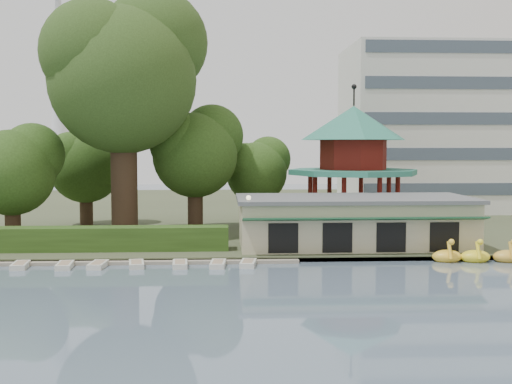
{
  "coord_description": "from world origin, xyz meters",
  "views": [
    {
      "loc": [
        -0.44,
        -28.35,
        8.39
      ],
      "look_at": [
        2.0,
        18.0,
        5.0
      ],
      "focal_mm": 45.0,
      "sensor_mm": 36.0,
      "label": 1
    }
  ],
  "objects": [
    {
      "name": "ground_plane",
      "position": [
        0.0,
        0.0,
        0.0
      ],
      "size": [
        220.0,
        220.0,
        0.0
      ],
      "primitive_type": "plane",
      "color": "slate",
      "rests_on": "ground"
    },
    {
      "name": "shore",
      "position": [
        0.0,
        52.0,
        0.2
      ],
      "size": [
        220.0,
        70.0,
        0.4
      ],
      "primitive_type": "cube",
      "color": "#424930",
      "rests_on": "ground"
    },
    {
      "name": "embankment",
      "position": [
        0.0,
        17.3,
        0.15
      ],
      "size": [
        220.0,
        0.6,
        0.3
      ],
      "primitive_type": "cube",
      "color": "gray",
      "rests_on": "ground"
    },
    {
      "name": "dock",
      "position": [
        -12.0,
        17.2,
        0.12
      ],
      "size": [
        34.0,
        1.6,
        0.24
      ],
      "primitive_type": "cube",
      "color": "gray",
      "rests_on": "ground"
    },
    {
      "name": "boathouse",
      "position": [
        10.0,
        21.97,
        2.37
      ],
      "size": [
        18.6,
        9.39,
        3.9
      ],
      "color": "#BBB28F",
      "rests_on": "shore"
    },
    {
      "name": "pavilion",
      "position": [
        12.0,
        32.0,
        7.48
      ],
      "size": [
        12.4,
        12.4,
        13.5
      ],
      "color": "#BBB28F",
      "rests_on": "shore"
    },
    {
      "name": "office_building",
      "position": [
        32.67,
        49.0,
        9.73
      ],
      "size": [
        38.0,
        18.0,
        20.0
      ],
      "color": "silver",
      "rests_on": "shore"
    },
    {
      "name": "broadcast_tower",
      "position": [
        -42.0,
        140.0,
        33.98
      ],
      "size": [
        8.0,
        8.0,
        96.0
      ],
      "color": "silver",
      "rests_on": "ground"
    },
    {
      "name": "hedge",
      "position": [
        -15.0,
        20.5,
        1.3
      ],
      "size": [
        30.0,
        2.0,
        1.8
      ],
      "primitive_type": "cube",
      "color": "#2E4C19",
      "rests_on": "shore"
    },
    {
      "name": "lamp_post",
      "position": [
        1.5,
        19.0,
        3.34
      ],
      "size": [
        0.36,
        0.36,
        4.28
      ],
      "color": "black",
      "rests_on": "shore"
    },
    {
      "name": "big_tree",
      "position": [
        -8.83,
        28.21,
        15.12
      ],
      "size": [
        13.98,
        13.03,
        21.87
      ],
      "color": "#3A281C",
      "rests_on": "shore"
    },
    {
      "name": "small_trees",
      "position": [
        -11.21,
        31.68,
        6.93
      ],
      "size": [
        39.29,
        17.35,
        11.89
      ],
      "color": "#3A281C",
      "rests_on": "shore"
    },
    {
      "name": "moored_rowboats",
      "position": [
        -12.75,
        15.78,
        0.18
      ],
      "size": [
        29.37,
        2.66,
        0.36
      ],
      "color": "silver",
      "rests_on": "ground"
    }
  ]
}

